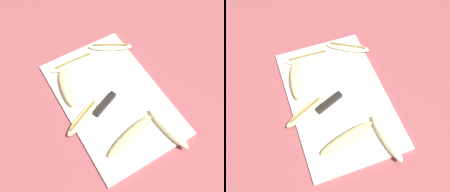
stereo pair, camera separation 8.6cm
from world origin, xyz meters
TOP-DOWN VIEW (x-y plane):
  - ground_plane at (0.00, 0.00)m, footprint 4.00×4.00m
  - cutting_board at (0.00, 0.00)m, footprint 0.49×0.32m
  - knife at (0.00, -0.02)m, footprint 0.11×0.22m
  - banana_bright_far at (0.19, 0.09)m, footprint 0.17×0.06m
  - banana_pale_long at (-0.19, -0.05)m, footprint 0.04×0.17m
  - banana_golden_short at (0.02, -0.12)m, footprint 0.10×0.15m
  - banana_spotted_left at (0.15, -0.02)m, footprint 0.08×0.19m
  - banana_ripe_center at (-0.10, -0.11)m, footprint 0.16×0.07m
  - banana_cream_curved at (-0.19, 0.10)m, footprint 0.11×0.16m

SIDE VIEW (x-z plane):
  - ground_plane at x=0.00m, z-range 0.00..0.00m
  - cutting_board at x=0.00m, z-range 0.00..0.01m
  - knife at x=0.00m, z-range 0.01..0.03m
  - banana_pale_long at x=-0.19m, z-range 0.01..0.03m
  - banana_cream_curved at x=-0.19m, z-range 0.01..0.03m
  - banana_golden_short at x=0.02m, z-range 0.01..0.03m
  - banana_bright_far at x=0.19m, z-range 0.01..0.04m
  - banana_spotted_left at x=0.15m, z-range 0.01..0.04m
  - banana_ripe_center at x=-0.10m, z-range 0.01..0.05m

